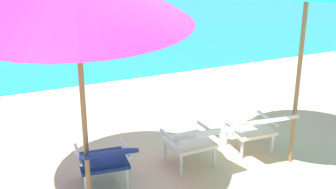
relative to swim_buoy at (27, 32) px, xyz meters
The scene contains 6 objects.
ground_plane 4.48m from the swim_buoy, 81.82° to the right, with size 40.00×40.00×0.00m, color #CCB78E.
ocean_band 4.11m from the swim_buoy, 81.09° to the left, with size 40.00×18.00×0.01m, color teal.
swim_buoy is the anchor object (origin of this frame).
lounge_chair_left 8.60m from the swim_buoy, 92.62° to the right, with size 0.63×0.93×0.68m.
lounge_chair_center 8.61m from the swim_buoy, 85.27° to the right, with size 0.56×0.89×0.68m.
lounge_chair_right 8.72m from the swim_buoy, 79.66° to the right, with size 0.60×0.91×0.68m.
Camera 1 is at (-2.17, -4.21, 2.61)m, focal length 47.26 mm.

